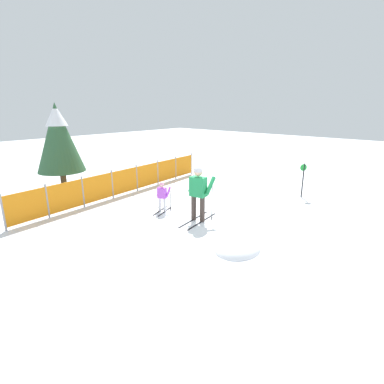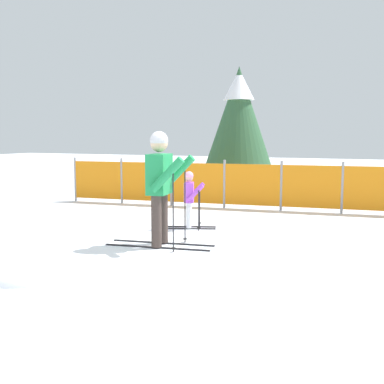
{
  "view_description": "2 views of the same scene",
  "coord_description": "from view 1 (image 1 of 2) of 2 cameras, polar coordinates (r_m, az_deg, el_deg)",
  "views": [
    {
      "loc": [
        -7.23,
        -5.95,
        3.64
      ],
      "look_at": [
        -0.08,
        0.43,
        0.86
      ],
      "focal_mm": 28.0,
      "sensor_mm": 36.0,
      "label": 1
    },
    {
      "loc": [
        3.24,
        -6.7,
        1.78
      ],
      "look_at": [
        0.07,
        0.59,
        0.82
      ],
      "focal_mm": 45.0,
      "sensor_mm": 36.0,
      "label": 2
    }
  ],
  "objects": [
    {
      "name": "ground_plane",
      "position": [
        10.04,
        2.15,
        -5.1
      ],
      "size": [
        60.0,
        60.0,
        0.0
      ],
      "primitive_type": "plane",
      "color": "white"
    },
    {
      "name": "skier_adult",
      "position": [
        9.56,
        1.24,
        0.68
      ],
      "size": [
        1.76,
        0.84,
        1.83
      ],
      "rotation": [
        0.0,
        0.0,
        0.16
      ],
      "color": "black",
      "rests_on": "ground_plane"
    },
    {
      "name": "skier_child",
      "position": [
        10.59,
        -5.7,
        -0.44
      ],
      "size": [
        1.04,
        0.61,
        1.09
      ],
      "rotation": [
        0.0,
        0.0,
        0.35
      ],
      "color": "black",
      "rests_on": "ground_plane"
    },
    {
      "name": "safety_fence",
      "position": [
        12.93,
        -12.64,
        2.08
      ],
      "size": [
        9.57,
        1.08,
        1.17
      ],
      "rotation": [
        0.0,
        0.0,
        0.11
      ],
      "color": "gray",
      "rests_on": "ground_plane"
    },
    {
      "name": "conifer_far",
      "position": [
        14.48,
        -24.12,
        9.61
      ],
      "size": [
        2.04,
        2.04,
        3.78
      ],
      "color": "#4C3823",
      "rests_on": "ground_plane"
    },
    {
      "name": "trail_marker",
      "position": [
        12.97,
        20.39,
        2.78
      ],
      "size": [
        0.23,
        0.19,
        1.4
      ],
      "color": "black",
      "rests_on": "ground_plane"
    },
    {
      "name": "snow_mound",
      "position": [
        8.08,
        8.62,
        -10.8
      ],
      "size": [
        1.33,
        1.13,
        0.53
      ],
      "primitive_type": "ellipsoid",
      "color": "white",
      "rests_on": "ground_plane"
    }
  ]
}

